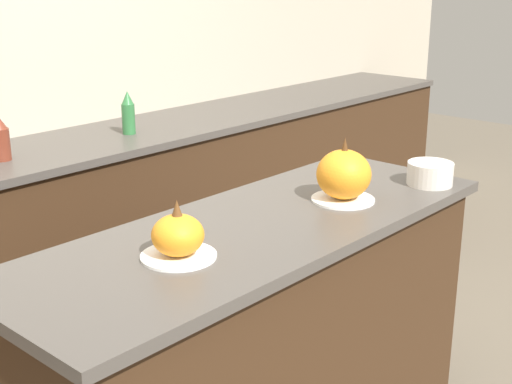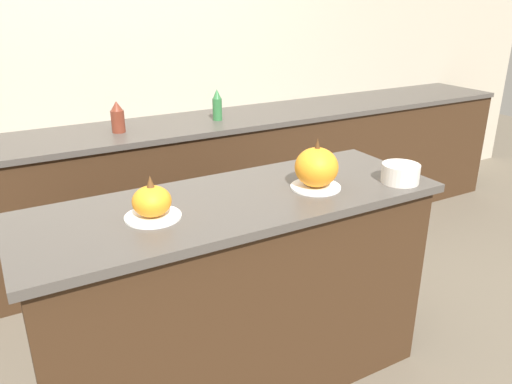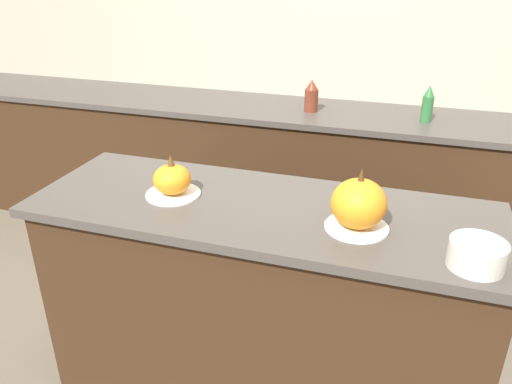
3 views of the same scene
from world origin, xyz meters
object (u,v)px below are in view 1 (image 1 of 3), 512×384
(bottle_short, at_px, (128,113))
(pumpkin_cake_right, at_px, (344,176))
(bottle_tall, at_px, (0,139))
(pumpkin_cake_left, at_px, (178,237))
(mixing_bowl, at_px, (430,174))

(bottle_short, bearing_deg, pumpkin_cake_right, -98.27)
(pumpkin_cake_right, distance_m, bottle_short, 1.39)
(bottle_tall, bearing_deg, pumpkin_cake_left, -99.97)
(bottle_tall, bearing_deg, mixing_bowl, -61.91)
(pumpkin_cake_right, relative_size, bottle_tall, 1.14)
(mixing_bowl, bearing_deg, pumpkin_cake_left, 170.86)
(pumpkin_cake_left, xyz_separation_m, mixing_bowl, (1.04, -0.17, -0.02))
(mixing_bowl, bearing_deg, pumpkin_cake_right, 160.87)
(pumpkin_cake_left, xyz_separation_m, bottle_tall, (0.24, 1.34, 0.01))
(pumpkin_cake_left, relative_size, bottle_tall, 1.09)
(pumpkin_cake_right, relative_size, bottle_short, 1.05)
(pumpkin_cake_left, relative_size, pumpkin_cake_right, 0.95)
(pumpkin_cake_left, bearing_deg, pumpkin_cake_right, -3.73)
(pumpkin_cake_right, bearing_deg, mixing_bowl, -19.13)
(pumpkin_cake_left, distance_m, bottle_short, 1.60)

